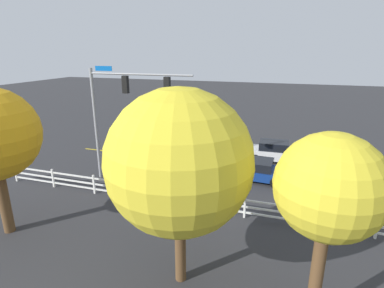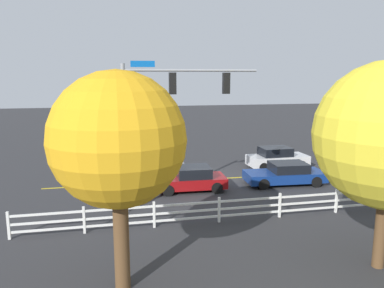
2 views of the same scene
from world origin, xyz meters
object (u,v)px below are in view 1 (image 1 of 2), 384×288
(car_1, at_px, (165,142))
(tree_1, at_px, (179,162))
(car_4, at_px, (253,169))
(car_0, at_px, (275,152))
(tree_3, at_px, (329,189))
(car_2, at_px, (169,160))

(car_1, distance_m, tree_1, 15.82)
(car_1, xyz_separation_m, car_4, (-7.79, 4.01, 0.02))
(car_1, relative_size, car_4, 0.93)
(car_0, height_order, tree_3, tree_3)
(car_1, distance_m, car_2, 4.50)
(car_2, distance_m, tree_3, 14.19)
(car_0, bearing_deg, tree_3, -83.91)
(car_1, bearing_deg, car_4, -25.91)
(tree_1, relative_size, tree_3, 1.16)
(car_1, height_order, car_2, car_2)
(car_1, xyz_separation_m, tree_1, (-6.43, 13.91, 3.92))
(car_2, height_order, tree_1, tree_1)
(car_1, bearing_deg, car_0, 0.45)
(tree_1, bearing_deg, car_0, -100.60)
(car_2, relative_size, car_4, 0.84)
(tree_1, height_order, tree_3, tree_1)
(car_1, height_order, car_4, car_4)
(car_4, bearing_deg, car_1, -23.96)
(car_2, bearing_deg, tree_3, 132.41)
(car_2, relative_size, tree_1, 0.58)
(car_2, height_order, tree_3, tree_3)
(car_4, bearing_deg, tree_3, 109.43)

